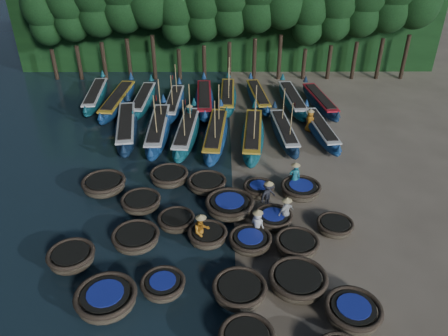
{
  "coord_description": "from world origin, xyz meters",
  "views": [
    {
      "loc": [
        -0.6,
        -19.36,
        13.99
      ],
      "look_at": [
        -0.49,
        1.65,
        1.3
      ],
      "focal_mm": 35.0,
      "sensor_mm": 36.0,
      "label": 1
    }
  ],
  "objects_px": {
    "fisherman_5": "(190,115)",
    "fisherman_6": "(310,120)",
    "coracle_10": "(72,257)",
    "coracle_19": "(335,226)",
    "long_boat_15": "(258,97)",
    "coracle_9": "(353,312)",
    "coracle_20": "(104,185)",
    "long_boat_12": "(174,103)",
    "coracle_17": "(230,206)",
    "coracle_11": "(136,238)",
    "coracle_12": "(208,236)",
    "long_boat_7": "(284,132)",
    "coracle_15": "(141,202)",
    "fisherman_1": "(295,176)",
    "coracle_5": "(106,299)",
    "coracle_23": "(259,189)",
    "long_boat_3": "(158,129)",
    "long_boat_8": "(320,129)",
    "long_boat_2": "(126,127)",
    "fisherman_4": "(286,211)",
    "coracle_22": "(207,184)",
    "coracle_24": "(301,189)",
    "long_boat_9": "(96,96)",
    "coracle_8": "(298,281)",
    "coracle_16": "(176,221)",
    "coracle_6": "(163,285)",
    "coracle_7": "(239,290)",
    "coracle_21": "(169,177)",
    "long_boat_11": "(143,100)",
    "long_boat_17": "(320,101)",
    "long_boat_5": "(216,134)",
    "long_boat_13": "(204,99)",
    "long_boat_6": "(253,135)",
    "long_boat_16": "(292,100)",
    "coracle_13": "(250,241)",
    "coracle_14": "(297,244)",
    "long_boat_10": "(118,101)",
    "fisherman_2": "(201,230)",
    "fisherman_3": "(268,194)",
    "long_boat_14": "(228,97)",
    "fisherman_0": "(257,223)",
    "coracle_18": "(273,218)"
  },
  "relations": [
    {
      "from": "fisherman_5",
      "to": "fisherman_6",
      "type": "bearing_deg",
      "value": -136.37
    },
    {
      "from": "coracle_10",
      "to": "coracle_19",
      "type": "xyz_separation_m",
      "value": [
        12.35,
        2.26,
        -0.08
      ]
    },
    {
      "from": "long_boat_15",
      "to": "fisherman_5",
      "type": "height_order",
      "value": "fisherman_5"
    },
    {
      "from": "coracle_9",
      "to": "coracle_20",
      "type": "distance_m",
      "value": 14.8
    },
    {
      "from": "long_boat_12",
      "to": "coracle_17",
      "type": "bearing_deg",
      "value": -71.04
    },
    {
      "from": "coracle_10",
      "to": "long_boat_12",
      "type": "xyz_separation_m",
      "value": [
        2.98,
        17.55,
        0.08
      ]
    },
    {
      "from": "coracle_11",
      "to": "coracle_12",
      "type": "xyz_separation_m",
      "value": [
        3.4,
        0.17,
        -0.01
      ]
    },
    {
      "from": "coracle_9",
      "to": "long_boat_7",
      "type": "xyz_separation_m",
      "value": [
        -0.75,
        15.62,
        0.05
      ]
    },
    {
      "from": "coracle_15",
      "to": "fisherman_1",
      "type": "xyz_separation_m",
      "value": [
        8.4,
        1.67,
        0.57
      ]
    },
    {
      "from": "coracle_5",
      "to": "coracle_23",
      "type": "bearing_deg",
      "value": 49.81
    },
    {
      "from": "long_boat_3",
      "to": "coracle_23",
      "type": "bearing_deg",
      "value": -49.22
    },
    {
      "from": "long_boat_3",
      "to": "long_boat_8",
      "type": "bearing_deg",
      "value": -0.73
    },
    {
      "from": "long_boat_2",
      "to": "fisherman_4",
      "type": "relative_size",
      "value": 5.0
    },
    {
      "from": "coracle_22",
      "to": "fisherman_4",
      "type": "xyz_separation_m",
      "value": [
        4.05,
        -3.17,
        0.43
      ]
    },
    {
      "from": "coracle_24",
      "to": "long_boat_3",
      "type": "xyz_separation_m",
      "value": [
        -8.81,
        7.34,
        0.16
      ]
    },
    {
      "from": "coracle_12",
      "to": "long_boat_12",
      "type": "bearing_deg",
      "value": 100.89
    },
    {
      "from": "coracle_22",
      "to": "long_boat_9",
      "type": "height_order",
      "value": "long_boat_9"
    },
    {
      "from": "coracle_8",
      "to": "coracle_22",
      "type": "xyz_separation_m",
      "value": [
        -4.01,
        7.56,
        -0.05
      ]
    },
    {
      "from": "coracle_16",
      "to": "coracle_15",
      "type": "bearing_deg",
      "value": 141.54
    },
    {
      "from": "coracle_6",
      "to": "coracle_7",
      "type": "xyz_separation_m",
      "value": [
        3.17,
        -0.33,
        0.04
      ]
    },
    {
      "from": "coracle_15",
      "to": "coracle_21",
      "type": "xyz_separation_m",
      "value": [
        1.25,
        2.48,
        0.05
      ]
    },
    {
      "from": "coracle_22",
      "to": "fisherman_4",
      "type": "height_order",
      "value": "fisherman_4"
    },
    {
      "from": "coracle_17",
      "to": "coracle_20",
      "type": "distance_m",
      "value": 7.35
    },
    {
      "from": "long_boat_11",
      "to": "long_boat_17",
      "type": "bearing_deg",
      "value": 1.16
    },
    {
      "from": "long_boat_5",
      "to": "coracle_5",
      "type": "bearing_deg",
      "value": -101.65
    },
    {
      "from": "coracle_23",
      "to": "long_boat_13",
      "type": "bearing_deg",
      "value": 105.16
    },
    {
      "from": "coracle_15",
      "to": "long_boat_6",
      "type": "distance_m",
      "value": 9.89
    },
    {
      "from": "long_boat_16",
      "to": "long_boat_12",
      "type": "bearing_deg",
      "value": 178.8
    },
    {
      "from": "long_boat_7",
      "to": "fisherman_6",
      "type": "bearing_deg",
      "value": 24.83
    },
    {
      "from": "long_boat_8",
      "to": "long_boat_9",
      "type": "distance_m",
      "value": 18.39
    },
    {
      "from": "coracle_13",
      "to": "fisherman_5",
      "type": "bearing_deg",
      "value": 105.37
    },
    {
      "from": "coracle_14",
      "to": "long_boat_13",
      "type": "distance_m",
      "value": 18.04
    },
    {
      "from": "long_boat_10",
      "to": "fisherman_2",
      "type": "relative_size",
      "value": 4.62
    },
    {
      "from": "fisherman_3",
      "to": "fisherman_5",
      "type": "height_order",
      "value": "fisherman_5"
    },
    {
      "from": "long_boat_14",
      "to": "long_boat_16",
      "type": "relative_size",
      "value": 0.99
    },
    {
      "from": "coracle_16",
      "to": "coracle_19",
      "type": "xyz_separation_m",
      "value": [
        7.89,
        -0.43,
        -0.03
      ]
    },
    {
      "from": "coracle_21",
      "to": "fisherman_0",
      "type": "bearing_deg",
      "value": -45.52
    },
    {
      "from": "coracle_12",
      "to": "coracle_14",
      "type": "distance_m",
      "value": 4.23
    },
    {
      "from": "coracle_11",
      "to": "long_boat_5",
      "type": "distance_m",
      "value": 11.25
    },
    {
      "from": "coracle_14",
      "to": "coracle_18",
      "type": "relative_size",
      "value": 0.96
    },
    {
      "from": "long_boat_10",
      "to": "fisherman_2",
      "type": "xyz_separation_m",
      "value": [
        7.32,
        -16.61,
        0.31
      ]
    },
    {
      "from": "coracle_15",
      "to": "long_boat_14",
      "type": "relative_size",
      "value": 0.28
    },
    {
      "from": "coracle_9",
      "to": "long_boat_16",
      "type": "distance_m",
      "value": 21.31
    },
    {
      "from": "coracle_7",
      "to": "fisherman_3",
      "type": "xyz_separation_m",
      "value": [
        1.75,
        6.36,
        0.39
      ]
    },
    {
      "from": "coracle_13",
      "to": "long_boat_5",
      "type": "height_order",
      "value": "long_boat_5"
    },
    {
      "from": "long_boat_17",
      "to": "fisherman_1",
      "type": "xyz_separation_m",
      "value": [
        -3.77,
        -11.98,
        0.44
      ]
    },
    {
      "from": "coracle_18",
      "to": "long_boat_6",
      "type": "xyz_separation_m",
      "value": [
        -0.49,
        8.94,
        0.21
      ]
    },
    {
      "from": "coracle_8",
      "to": "coracle_11",
      "type": "distance_m",
      "value": 7.81
    },
    {
      "from": "long_boat_8",
      "to": "long_boat_12",
      "type": "relative_size",
      "value": 0.98
    },
    {
      "from": "coracle_9",
      "to": "coracle_23",
      "type": "relative_size",
      "value": 1.34
    }
  ]
}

